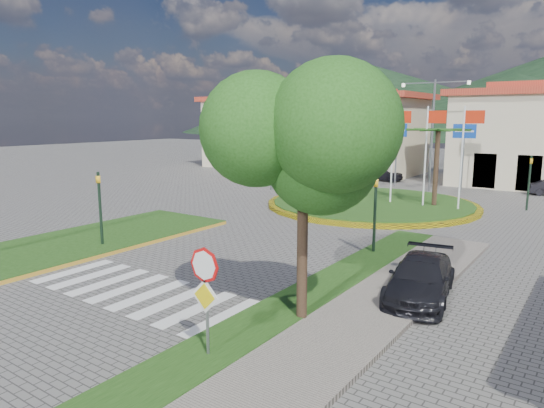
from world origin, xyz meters
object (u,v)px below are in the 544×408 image
Objects in this scene: roundabout_island at (371,203)px; stop_sign at (205,285)px; deciduous_tree at (304,126)px; car_side_right at (420,278)px; white_van at (329,167)px; car_dark_a at (380,173)px.

roundabout_island is 4.79× the size of stop_sign.
car_side_right is (2.00, 3.56, -4.56)m from deciduous_tree.
deciduous_tree is (5.50, -17.00, 5.00)m from roundabout_island.
roundabout_island is 15.40m from car_side_right.
white_van is at bearing 114.57° from stop_sign.
stop_sign is 0.69× the size of white_van.
roundabout_island is 3.28× the size of white_van.
car_side_right is (7.50, -13.44, 0.45)m from roundabout_island.
deciduous_tree is at bearing -162.95° from car_dark_a.
stop_sign is 0.39× the size of deciduous_tree.
stop_sign is (4.90, -20.04, 1.62)m from roundabout_island.
car_dark_a is (-4.36, 11.64, 0.48)m from roundabout_island.
roundabout_island is at bearing -161.41° from car_dark_a.
white_van is 33.16m from car_side_right.
car_side_right reaches higher than white_van.
car_dark_a reaches higher than white_van.
white_van is (-15.67, 34.27, -1.25)m from stop_sign.
deciduous_tree reaches higher than car_dark_a.
car_dark_a is (-9.25, 31.68, -1.14)m from stop_sign.
stop_sign is at bearing -139.64° from white_van.
stop_sign is at bearing -101.18° from deciduous_tree.
deciduous_tree is 1.59× the size of car_side_right.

